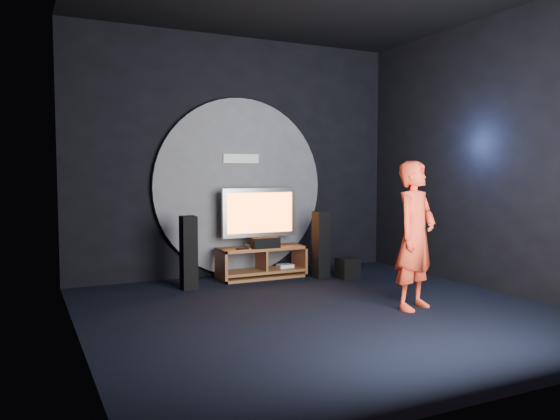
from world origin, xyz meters
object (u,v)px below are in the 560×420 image
object	(u,v)px
media_console	(262,264)
tv	(260,215)
subwoofer	(347,268)
player	(415,235)
tower_speaker_left	(189,253)
tower_speaker_right	(321,245)

from	to	relation	value
media_console	tv	world-z (taller)	tv
subwoofer	player	world-z (taller)	player
tv	tower_speaker_left	size ratio (longest dim) A/B	1.19
tower_speaker_left	player	size ratio (longest dim) A/B	0.58
subwoofer	player	distance (m)	1.93
tower_speaker_left	media_console	bearing A→B (deg)	13.71
tv	tower_speaker_left	distance (m)	1.29
tv	subwoofer	size ratio (longest dim) A/B	3.82
media_console	tv	distance (m)	0.72
tv	tower_speaker_right	size ratio (longest dim) A/B	1.19
media_console	subwoofer	xyz separation A→B (m)	(1.08, -0.59, -0.05)
tower_speaker_right	player	xyz separation A→B (m)	(0.04, -2.01, 0.34)
subwoofer	tower_speaker_right	bearing A→B (deg)	143.17
tv	tower_speaker_right	world-z (taller)	tv
tower_speaker_left	player	bearing A→B (deg)	-46.46
tower_speaker_right	subwoofer	bearing A→B (deg)	-36.83
tv	player	bearing A→B (deg)	-71.40
media_console	tower_speaker_left	distance (m)	1.24
subwoofer	media_console	bearing A→B (deg)	151.52
tower_speaker_left	tower_speaker_right	xyz separation A→B (m)	(1.94, -0.07, 0.00)
tower_speaker_left	subwoofer	xyz separation A→B (m)	(2.25, -0.30, -0.33)
tv	tower_speaker_right	bearing A→B (deg)	-28.47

